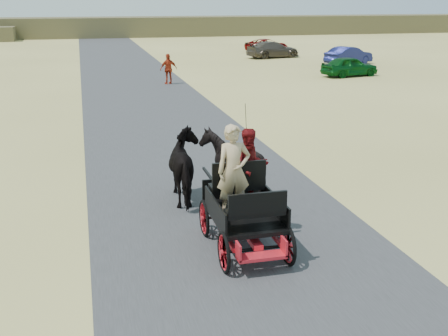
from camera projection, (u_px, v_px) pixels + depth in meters
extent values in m
plane|color=tan|center=(219.00, 211.00, 13.21)|extent=(140.00, 140.00, 0.00)
cube|color=#38383A|center=(219.00, 210.00, 13.21)|extent=(6.00, 140.00, 0.01)
cube|color=brown|center=(102.00, 27.00, 70.36)|extent=(140.00, 6.00, 2.40)
imported|color=black|center=(188.00, 167.00, 13.66)|extent=(0.91, 2.01, 1.70)
imported|color=black|center=(232.00, 164.00, 13.92)|extent=(1.37, 1.54, 1.70)
imported|color=tan|center=(234.00, 171.00, 10.78)|extent=(0.66, 0.43, 1.80)
imported|color=#660C0F|center=(250.00, 166.00, 11.44)|extent=(0.77, 0.60, 1.58)
imported|color=#A52A12|center=(169.00, 69.00, 32.16)|extent=(1.07, 0.60, 1.73)
imported|color=#0C4C19|center=(350.00, 66.00, 35.40)|extent=(3.91, 2.16, 1.26)
imported|color=navy|center=(349.00, 56.00, 41.61)|extent=(4.21, 2.88, 1.31)
imported|color=brown|center=(273.00, 50.00, 46.29)|extent=(4.86, 2.87, 1.32)
imported|color=maroon|center=(267.00, 45.00, 51.68)|extent=(4.48, 3.08, 1.14)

